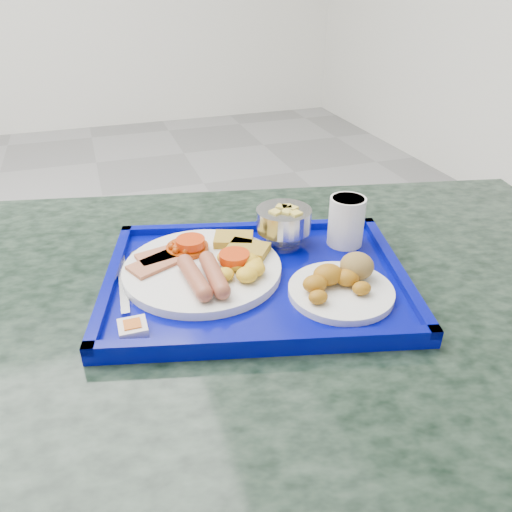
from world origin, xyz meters
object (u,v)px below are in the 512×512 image
at_px(bread_plate, 342,283).
at_px(juice_cup, 346,220).
at_px(fruit_bowl, 284,221).
at_px(table, 269,383).
at_px(main_plate, 208,265).
at_px(tray, 256,280).

height_order(bread_plate, juice_cup, juice_cup).
bearing_deg(fruit_bowl, table, -119.46).
bearing_deg(juice_cup, main_plate, -175.81).
bearing_deg(table, juice_cup, 25.10).
xyz_separation_m(bread_plate, juice_cup, (0.08, 0.14, 0.03)).
bearing_deg(juice_cup, table, -154.90).
distance_m(main_plate, juice_cup, 0.27).
relative_size(main_plate, bread_plate, 1.60).
bearing_deg(main_plate, fruit_bowl, 20.33).
xyz_separation_m(tray, main_plate, (-0.07, 0.04, 0.02)).
distance_m(main_plate, fruit_bowl, 0.17).
bearing_deg(table, bread_plate, -32.81).
bearing_deg(table, main_plate, 145.22).
relative_size(tray, main_plate, 2.14).
bearing_deg(tray, main_plate, 152.22).
xyz_separation_m(table, bread_plate, (0.10, -0.06, 0.24)).
distance_m(main_plate, bread_plate, 0.22).
bearing_deg(tray, juice_cup, 16.52).
bearing_deg(juice_cup, tray, -163.48).
height_order(tray, fruit_bowl, fruit_bowl).
xyz_separation_m(tray, bread_plate, (0.11, -0.09, 0.02)).
height_order(table, main_plate, main_plate).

